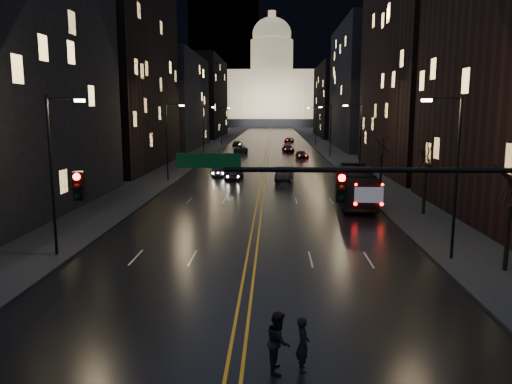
# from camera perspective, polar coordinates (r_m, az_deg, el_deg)

# --- Properties ---
(ground) EXTENTS (900.00, 900.00, 0.00)m
(ground) POSITION_cam_1_polar(r_m,az_deg,el_deg) (18.71, -1.96, -16.62)
(ground) COLOR black
(ground) RESTS_ON ground
(road) EXTENTS (20.00, 320.00, 0.02)m
(road) POSITION_cam_1_polar(r_m,az_deg,el_deg) (147.01, 1.55, 6.13)
(road) COLOR black
(road) RESTS_ON ground
(sidewalk_left) EXTENTS (8.00, 320.00, 0.16)m
(sidewalk_left) POSITION_cam_1_polar(r_m,az_deg,el_deg) (147.79, -3.91, 6.16)
(sidewalk_left) COLOR black
(sidewalk_left) RESTS_ON ground
(sidewalk_right) EXTENTS (8.00, 320.00, 0.16)m
(sidewalk_right) POSITION_cam_1_polar(r_m,az_deg,el_deg) (147.56, 7.03, 6.11)
(sidewalk_right) COLOR black
(sidewalk_right) RESTS_ON ground
(center_line) EXTENTS (0.62, 320.00, 0.01)m
(center_line) POSITION_cam_1_polar(r_m,az_deg,el_deg) (147.01, 1.55, 6.14)
(center_line) COLOR orange
(center_line) RESTS_ON road
(building_left_mid) EXTENTS (12.00, 30.00, 28.00)m
(building_left_mid) POSITION_cam_1_polar(r_m,az_deg,el_deg) (74.41, -15.80, 13.47)
(building_left_mid) COLOR black
(building_left_mid) RESTS_ON ground
(building_left_far) EXTENTS (12.00, 34.00, 20.00)m
(building_left_far) POSITION_cam_1_polar(r_m,az_deg,el_deg) (111.04, -9.67, 10.13)
(building_left_far) COLOR black
(building_left_far) RESTS_ON ground
(building_left_dist) EXTENTS (12.00, 40.00, 24.00)m
(building_left_dist) POSITION_cam_1_polar(r_m,az_deg,el_deg) (158.39, -6.15, 10.65)
(building_left_dist) COLOR black
(building_left_dist) RESTS_ON ground
(building_right_tall) EXTENTS (12.00, 30.00, 38.00)m
(building_right_tall) POSITION_cam_1_polar(r_m,az_deg,el_deg) (70.49, 19.24, 17.65)
(building_right_tall) COLOR black
(building_right_tall) RESTS_ON ground
(building_right_mid) EXTENTS (12.00, 34.00, 26.00)m
(building_right_mid) POSITION_cam_1_polar(r_m,az_deg,el_deg) (110.67, 12.58, 11.60)
(building_right_mid) COLOR black
(building_right_mid) RESTS_ON ground
(building_right_dist) EXTENTS (12.00, 40.00, 22.00)m
(building_right_dist) POSITION_cam_1_polar(r_m,az_deg,el_deg) (158.05, 9.36, 10.22)
(building_right_dist) COLOR black
(building_right_dist) RESTS_ON ground
(mountain_ridge) EXTENTS (520.00, 60.00, 130.00)m
(mountain_ridge) POSITION_cam_1_polar(r_m,az_deg,el_deg) (402.70, 7.89, 17.35)
(mountain_ridge) COLOR black
(mountain_ridge) RESTS_ON ground
(capitol) EXTENTS (90.00, 50.00, 58.50)m
(capitol) POSITION_cam_1_polar(r_m,az_deg,el_deg) (266.94, 1.79, 11.25)
(capitol) COLOR black
(capitol) RESTS_ON ground
(traffic_signal) EXTENTS (17.29, 0.45, 7.00)m
(traffic_signal) POSITION_cam_1_polar(r_m,az_deg,el_deg) (17.69, 17.39, -1.14)
(traffic_signal) COLOR black
(traffic_signal) RESTS_ON ground
(streetlamp_right_near) EXTENTS (2.13, 0.25, 9.00)m
(streetlamp_right_near) POSITION_cam_1_polar(r_m,az_deg,el_deg) (28.62, 21.64, 2.45)
(streetlamp_right_near) COLOR black
(streetlamp_right_near) RESTS_ON ground
(streetlamp_left_near) EXTENTS (2.13, 0.25, 9.00)m
(streetlamp_left_near) POSITION_cam_1_polar(r_m,az_deg,el_deg) (29.52, -22.05, 2.61)
(streetlamp_left_near) COLOR black
(streetlamp_left_near) RESTS_ON ground
(streetlamp_right_mid) EXTENTS (2.13, 0.25, 9.00)m
(streetlamp_right_mid) POSITION_cam_1_polar(r_m,az_deg,el_deg) (57.67, 11.67, 6.05)
(streetlamp_right_mid) COLOR black
(streetlamp_right_mid) RESTS_ON ground
(streetlamp_left_mid) EXTENTS (2.13, 0.25, 9.00)m
(streetlamp_left_mid) POSITION_cam_1_polar(r_m,az_deg,el_deg) (58.12, -9.98, 6.13)
(streetlamp_left_mid) COLOR black
(streetlamp_left_mid) RESTS_ON ground
(streetlamp_right_far) EXTENTS (2.13, 0.25, 9.00)m
(streetlamp_right_far) POSITION_cam_1_polar(r_m,az_deg,el_deg) (87.37, 8.40, 7.19)
(streetlamp_right_far) COLOR black
(streetlamp_right_far) RESTS_ON ground
(streetlamp_left_far) EXTENTS (2.13, 0.25, 9.00)m
(streetlamp_left_far) POSITION_cam_1_polar(r_m,az_deg,el_deg) (87.66, -5.91, 7.25)
(streetlamp_left_far) COLOR black
(streetlamp_left_far) RESTS_ON ground
(streetlamp_right_dist) EXTENTS (2.13, 0.25, 9.00)m
(streetlamp_right_dist) POSITION_cam_1_polar(r_m,az_deg,el_deg) (117.22, 6.78, 7.75)
(streetlamp_right_dist) COLOR black
(streetlamp_right_dist) RESTS_ON ground
(streetlamp_left_dist) EXTENTS (2.13, 0.25, 9.00)m
(streetlamp_left_dist) POSITION_cam_1_polar(r_m,az_deg,el_deg) (117.44, -3.89, 7.79)
(streetlamp_left_dist) COLOR black
(streetlamp_left_dist) RESTS_ON ground
(tree_right_near) EXTENTS (2.40, 2.40, 6.65)m
(tree_right_near) POSITION_cam_1_polar(r_m,az_deg,el_deg) (27.69, 27.21, 0.69)
(tree_right_near) COLOR black
(tree_right_near) RESTS_ON ground
(tree_right_mid) EXTENTS (2.40, 2.40, 6.65)m
(tree_right_mid) POSITION_cam_1_polar(r_m,az_deg,el_deg) (40.70, 18.89, 3.67)
(tree_right_mid) COLOR black
(tree_right_mid) RESTS_ON ground
(tree_right_far) EXTENTS (2.40, 2.40, 6.65)m
(tree_right_far) POSITION_cam_1_polar(r_m,az_deg,el_deg) (56.16, 14.20, 5.31)
(tree_right_far) COLOR black
(tree_right_far) RESTS_ON ground
(bus) EXTENTS (3.70, 11.87, 3.25)m
(bus) POSITION_cam_1_polar(r_m,az_deg,el_deg) (44.84, 11.36, 0.73)
(bus) COLOR black
(bus) RESTS_ON ground
(oncoming_car_a) EXTENTS (2.18, 4.48, 1.47)m
(oncoming_car_a) POSITION_cam_1_polar(r_m,az_deg,el_deg) (59.02, -2.49, 2.07)
(oncoming_car_a) COLOR black
(oncoming_car_a) RESTS_ON ground
(oncoming_car_b) EXTENTS (1.67, 4.15, 1.34)m
(oncoming_car_b) POSITION_cam_1_polar(r_m,az_deg,el_deg) (62.36, -4.17, 2.38)
(oncoming_car_b) COLOR black
(oncoming_car_b) RESTS_ON ground
(oncoming_car_c) EXTENTS (2.73, 5.65, 1.55)m
(oncoming_car_c) POSITION_cam_1_polar(r_m,az_deg,el_deg) (96.18, -1.74, 4.90)
(oncoming_car_c) COLOR black
(oncoming_car_c) RESTS_ON ground
(oncoming_car_d) EXTENTS (2.12, 4.79, 1.37)m
(oncoming_car_d) POSITION_cam_1_polar(r_m,az_deg,el_deg) (113.72, -2.15, 5.54)
(oncoming_car_d) COLOR black
(oncoming_car_d) RESTS_ON ground
(receding_car_a) EXTENTS (2.36, 5.29, 1.69)m
(receding_car_a) POSITION_cam_1_polar(r_m,az_deg,el_deg) (58.08, 3.28, 2.05)
(receding_car_a) COLOR black
(receding_car_a) RESTS_ON ground
(receding_car_b) EXTENTS (2.29, 4.47, 1.46)m
(receding_car_b) POSITION_cam_1_polar(r_m,az_deg,el_deg) (85.44, 5.27, 4.28)
(receding_car_b) COLOR black
(receding_car_b) RESTS_ON ground
(receding_car_c) EXTENTS (2.52, 5.09, 1.42)m
(receding_car_c) POSITION_cam_1_polar(r_m,az_deg,el_deg) (98.81, 3.68, 4.97)
(receding_car_c) COLOR black
(receding_car_c) RESTS_ON ground
(receding_car_d) EXTENTS (2.71, 4.88, 1.29)m
(receding_car_d) POSITION_cam_1_polar(r_m,az_deg,el_deg) (129.11, 3.81, 5.96)
(receding_car_d) COLOR black
(receding_car_d) RESTS_ON ground
(pedestrian_a) EXTENTS (0.52, 0.71, 1.79)m
(pedestrian_a) POSITION_cam_1_polar(r_m,az_deg,el_deg) (16.51, 5.37, -16.93)
(pedestrian_a) COLOR black
(pedestrian_a) RESTS_ON ground
(pedestrian_b) EXTENTS (0.52, 0.95, 1.96)m
(pedestrian_b) POSITION_cam_1_polar(r_m,az_deg,el_deg) (16.45, 2.59, -16.68)
(pedestrian_b) COLOR black
(pedestrian_b) RESTS_ON ground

